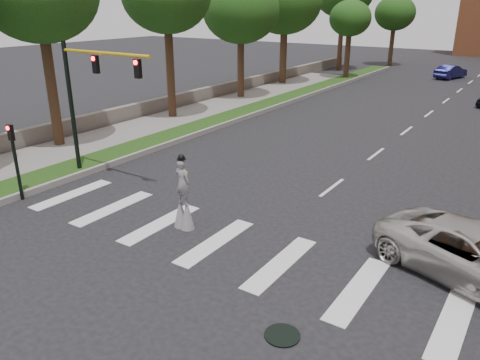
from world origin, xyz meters
TOP-DOWN VIEW (x-y plane):
  - ground_plane at (0.00, 0.00)m, footprint 160.00×160.00m
  - grass_median at (-11.50, 20.00)m, footprint 2.00×60.00m
  - median_curb at (-10.45, 20.00)m, footprint 0.20×60.00m
  - sidewalk_left at (-14.50, 10.00)m, footprint 4.00×60.00m
  - stone_wall at (-17.00, 22.00)m, footprint 0.50×56.00m
  - manhole at (3.00, -2.00)m, footprint 0.90×0.90m
  - traffic_signal at (-9.78, 3.00)m, footprint 5.30×0.23m
  - secondary_signal at (-10.30, -0.50)m, footprint 0.25×0.21m
  - stilt_performer at (-2.93, 1.28)m, footprint 0.84×0.53m
  - suv_crossing at (6.46, 3.39)m, footprint 6.47×4.58m
  - car_mid at (-2.32, 45.44)m, footprint 2.83×4.68m
  - tree_3 at (-15.04, 23.17)m, footprint 6.30×6.30m
  - tree_4 at (-15.84, 31.91)m, footprint 7.31×7.31m
  - tree_6 at (-11.58, 38.42)m, footprint 4.33×4.33m
  - tree_7 at (-11.36, 53.17)m, footprint 5.10×5.10m

SIDE VIEW (x-z plane):
  - ground_plane at x=0.00m, z-range 0.00..0.00m
  - manhole at x=3.00m, z-range 0.00..0.04m
  - sidewalk_left at x=-14.50m, z-range 0.00..0.18m
  - grass_median at x=-11.50m, z-range 0.00..0.25m
  - median_curb at x=-10.45m, z-range 0.00..0.28m
  - stone_wall at x=-17.00m, z-range 0.00..1.10m
  - car_mid at x=-2.32m, z-range 0.00..1.46m
  - suv_crossing at x=6.46m, z-range 0.00..1.64m
  - stilt_performer at x=-2.93m, z-range -0.31..2.51m
  - secondary_signal at x=-10.30m, z-range 0.33..3.56m
  - traffic_signal at x=-9.78m, z-range 1.05..7.25m
  - tree_6 at x=-11.58m, z-range 2.14..10.27m
  - tree_7 at x=-11.36m, z-range 2.14..10.86m
  - tree_3 at x=-15.04m, z-range 2.24..12.14m
  - tree_4 at x=-15.84m, z-range 2.38..13.40m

